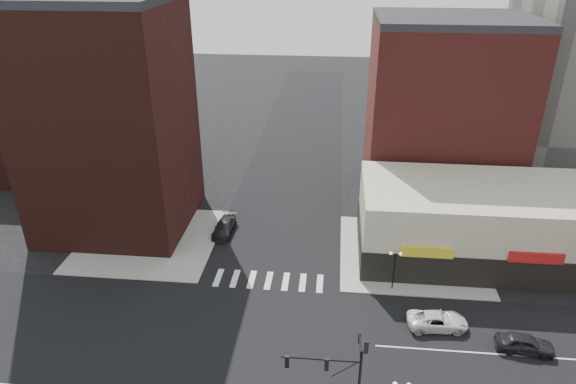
{
  "coord_description": "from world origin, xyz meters",
  "views": [
    {
      "loc": [
        5.97,
        -33.36,
        30.39
      ],
      "look_at": [
        2.05,
        6.04,
        11.0
      ],
      "focal_mm": 32.0,
      "sensor_mm": 36.0,
      "label": 1
    }
  ],
  "objects_px": {
    "traffic_signal": "(345,369)",
    "white_suv": "(438,321)",
    "dark_sedan_north": "(224,227)",
    "street_lamp_ne": "(395,261)",
    "dark_sedan_east": "(525,343)"
  },
  "relations": [
    {
      "from": "traffic_signal",
      "to": "white_suv",
      "type": "relative_size",
      "value": 1.5
    },
    {
      "from": "traffic_signal",
      "to": "street_lamp_ne",
      "type": "distance_m",
      "value": 16.62
    },
    {
      "from": "dark_sedan_east",
      "to": "street_lamp_ne",
      "type": "bearing_deg",
      "value": 60.38
    },
    {
      "from": "traffic_signal",
      "to": "white_suv",
      "type": "height_order",
      "value": "traffic_signal"
    },
    {
      "from": "street_lamp_ne",
      "to": "dark_sedan_east",
      "type": "relative_size",
      "value": 0.91
    },
    {
      "from": "white_suv",
      "to": "traffic_signal",
      "type": "bearing_deg",
      "value": 137.83
    },
    {
      "from": "dark_sedan_east",
      "to": "dark_sedan_north",
      "type": "bearing_deg",
      "value": 66.65
    },
    {
      "from": "white_suv",
      "to": "dark_sedan_east",
      "type": "distance_m",
      "value": 7.01
    },
    {
      "from": "traffic_signal",
      "to": "dark_sedan_north",
      "type": "bearing_deg",
      "value": 118.84
    },
    {
      "from": "white_suv",
      "to": "dark_sedan_east",
      "type": "bearing_deg",
      "value": -113.23
    },
    {
      "from": "dark_sedan_north",
      "to": "traffic_signal",
      "type": "bearing_deg",
      "value": -58.5
    },
    {
      "from": "white_suv",
      "to": "dark_sedan_north",
      "type": "bearing_deg",
      "value": 52.57
    },
    {
      "from": "traffic_signal",
      "to": "white_suv",
      "type": "bearing_deg",
      "value": 52.47
    },
    {
      "from": "street_lamp_ne",
      "to": "white_suv",
      "type": "xyz_separation_m",
      "value": [
        3.46,
        -5.13,
        -2.57
      ]
    },
    {
      "from": "street_lamp_ne",
      "to": "dark_sedan_north",
      "type": "height_order",
      "value": "street_lamp_ne"
    }
  ]
}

